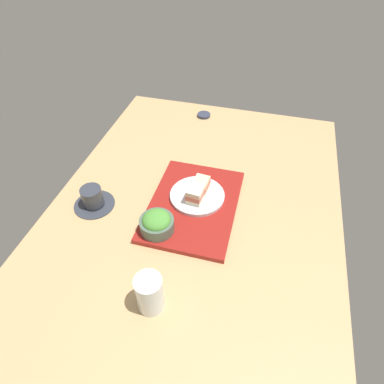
% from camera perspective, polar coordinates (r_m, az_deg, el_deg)
% --- Properties ---
extents(ground_plane, '(1.40, 1.00, 0.03)m').
position_cam_1_polar(ground_plane, '(1.17, 0.49, -3.13)').
color(ground_plane, tan).
extents(serving_tray, '(0.41, 0.30, 0.02)m').
position_cam_1_polar(serving_tray, '(1.15, 0.22, -2.32)').
color(serving_tray, maroon).
rests_on(serving_tray, ground_plane).
extents(sandwich_plate, '(0.19, 0.19, 0.01)m').
position_cam_1_polar(sandwich_plate, '(1.16, 1.07, -0.67)').
color(sandwich_plate, silver).
rests_on(sandwich_plate, serving_tray).
extents(sandwich_near, '(0.07, 0.06, 0.05)m').
position_cam_1_polar(sandwich_near, '(1.12, 0.62, -0.35)').
color(sandwich_near, '#EFE5C1').
rests_on(sandwich_near, sandwich_plate).
extents(sandwich_far, '(0.07, 0.06, 0.05)m').
position_cam_1_polar(sandwich_far, '(1.16, 1.55, 1.25)').
color(sandwich_far, beige).
rests_on(sandwich_far, sandwich_plate).
extents(salad_bowl, '(0.11, 0.11, 0.07)m').
position_cam_1_polar(salad_bowl, '(1.05, -6.15, -5.33)').
color(salad_bowl, '#4C6051').
rests_on(salad_bowl, serving_tray).
extents(coffee_cup, '(0.14, 0.14, 0.08)m').
position_cam_1_polar(coffee_cup, '(1.19, -16.87, -1.07)').
color(coffee_cup, '#333842').
rests_on(coffee_cup, ground_plane).
extents(drinking_glass, '(0.07, 0.07, 0.12)m').
position_cam_1_polar(drinking_glass, '(0.90, -7.36, -17.05)').
color(drinking_glass, silver).
rests_on(drinking_glass, ground_plane).
extents(small_sauce_dish, '(0.06, 0.06, 0.01)m').
position_cam_1_polar(small_sauce_dish, '(1.63, 2.07, 13.20)').
color(small_sauce_dish, '#33384C').
rests_on(small_sauce_dish, ground_plane).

